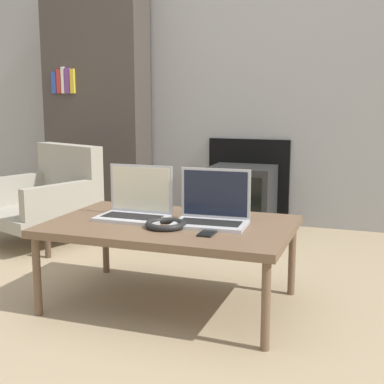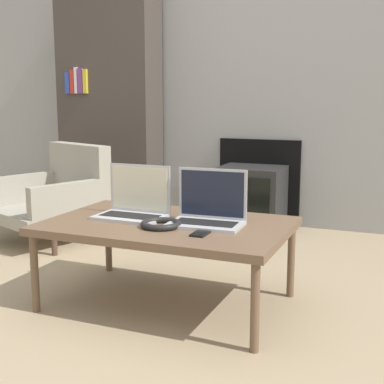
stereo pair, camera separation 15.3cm
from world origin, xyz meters
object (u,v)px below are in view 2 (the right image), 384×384
Objects in this scene: headphones at (161,224)px; armchair at (59,195)px; phone at (202,233)px; tv at (251,198)px; laptop_right at (208,211)px; laptop_left at (134,205)px.

armchair reaches higher than headphones.
phone is 1.72m from armchair.
headphones reaches higher than phone.
headphones is 1.67m from tv.
armchair is at bearing 148.24° from laptop_right.
tv is (0.14, 1.52, -0.22)m from laptop_left.
laptop_left is 0.46m from phone.
tv is (-0.28, 1.69, -0.17)m from phone.
tv is at bearing 96.09° from laptop_right.
laptop_right is (0.38, -0.00, 0.00)m from laptop_left.
phone is 1.73m from tv.
laptop_right is 1.60m from armchair.
tv reaches higher than headphones.
laptop_right is 1.56m from tv.
tv is 1.38m from armchair.
laptop_right reaches higher than phone.
laptop_right is at bearing 0.78° from laptop_left.
armchair reaches higher than phone.
tv is (-0.24, 1.52, -0.22)m from laptop_right.
laptop_left is 1.80× the size of headphones.
phone is 0.17× the size of armchair.
laptop_right reaches higher than headphones.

